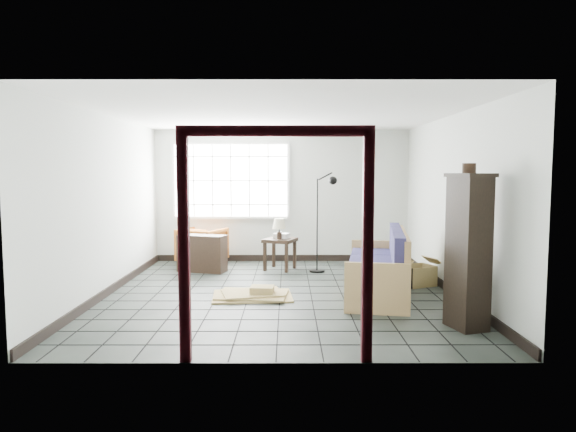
{
  "coord_description": "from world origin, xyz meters",
  "views": [
    {
      "loc": [
        0.11,
        -7.4,
        1.79
      ],
      "look_at": [
        0.12,
        0.3,
        1.11
      ],
      "focal_mm": 32.0,
      "sensor_mm": 36.0,
      "label": 1
    }
  ],
  "objects_px": {
    "futon_sofa": "(382,271)",
    "armchair": "(202,244)",
    "side_table": "(280,244)",
    "tall_shelf": "(468,250)"
  },
  "relations": [
    {
      "from": "side_table",
      "to": "tall_shelf",
      "type": "relative_size",
      "value": 0.38
    },
    {
      "from": "side_table",
      "to": "tall_shelf",
      "type": "height_order",
      "value": "tall_shelf"
    },
    {
      "from": "futon_sofa",
      "to": "armchair",
      "type": "distance_m",
      "value": 3.9
    },
    {
      "from": "futon_sofa",
      "to": "tall_shelf",
      "type": "relative_size",
      "value": 1.29
    },
    {
      "from": "armchair",
      "to": "side_table",
      "type": "xyz_separation_m",
      "value": [
        1.51,
        -0.58,
        0.08
      ]
    },
    {
      "from": "futon_sofa",
      "to": "side_table",
      "type": "height_order",
      "value": "futon_sofa"
    },
    {
      "from": "armchair",
      "to": "side_table",
      "type": "height_order",
      "value": "armchair"
    },
    {
      "from": "side_table",
      "to": "tall_shelf",
      "type": "distance_m",
      "value": 4.14
    },
    {
      "from": "armchair",
      "to": "side_table",
      "type": "distance_m",
      "value": 1.62
    },
    {
      "from": "futon_sofa",
      "to": "armchair",
      "type": "bearing_deg",
      "value": 149.87
    }
  ]
}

